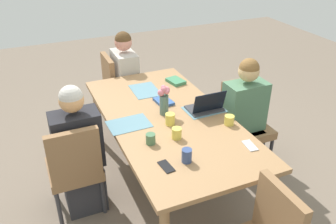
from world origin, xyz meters
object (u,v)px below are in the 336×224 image
at_px(chair_near_left_mid, 243,119).
at_px(phone_silver, 250,146).
at_px(coffee_mug_near_right, 187,156).
at_px(book_blue_cover, 176,81).
at_px(phone_black, 166,166).
at_px(chair_head_right_left_near, 119,87).
at_px(book_red_cover, 164,101).
at_px(chair_far_left_far, 75,166).
at_px(flower_vase, 164,99).
at_px(coffee_mug_near_left, 177,133).
at_px(person_head_right_left_near, 126,85).
at_px(coffee_mug_centre_left, 151,139).
at_px(person_far_left_far, 80,156).
at_px(laptop_near_left_mid, 206,107).
at_px(coffee_mug_far_left, 229,120).
at_px(dining_table, 168,124).
at_px(coffee_mug_centre_right, 170,119).
at_px(person_near_left_mid, 243,121).

bearing_deg(chair_near_left_mid, phone_silver, 147.74).
bearing_deg(chair_near_left_mid, coffee_mug_near_right, 125.33).
bearing_deg(book_blue_cover, phone_black, 141.63).
relative_size(chair_head_right_left_near, book_red_cover, 4.50).
bearing_deg(chair_far_left_far, flower_vase, -83.17).
height_order(coffee_mug_near_left, coffee_mug_near_right, coffee_mug_near_right).
bearing_deg(coffee_mug_near_left, person_head_right_left_near, -2.31).
relative_size(flower_vase, coffee_mug_centre_left, 3.28).
xyz_separation_m(chair_far_left_far, coffee_mug_near_left, (-0.31, -0.80, 0.30)).
bearing_deg(book_blue_cover, book_red_cover, 130.29).
bearing_deg(phone_black, person_far_left_far, 30.58).
relative_size(laptop_near_left_mid, coffee_mug_far_left, 3.77).
bearing_deg(coffee_mug_centre_left, book_blue_cover, -34.12).
bearing_deg(dining_table, laptop_near_left_mid, -95.43).
height_order(chair_head_right_left_near, chair_near_left_mid, same).
bearing_deg(dining_table, book_red_cover, -14.72).
bearing_deg(dining_table, person_far_left_far, 87.35).
xyz_separation_m(coffee_mug_centre_right, book_blue_cover, (0.77, -0.41, -0.03)).
height_order(chair_near_left_mid, book_blue_cover, chair_near_left_mid).
bearing_deg(laptop_near_left_mid, phone_silver, -176.18).
relative_size(laptop_near_left_mid, coffee_mug_centre_right, 3.13).
bearing_deg(coffee_mug_centre_left, flower_vase, -35.42).
height_order(person_head_right_left_near, chair_far_left_far, person_head_right_left_near).
xyz_separation_m(coffee_mug_centre_right, phone_black, (-0.54, 0.27, -0.05)).
xyz_separation_m(dining_table, coffee_mug_near_right, (-0.66, 0.14, 0.13)).
xyz_separation_m(coffee_mug_centre_left, phone_silver, (-0.34, -0.70, -0.04)).
height_order(dining_table, person_head_right_left_near, person_head_right_left_near).
bearing_deg(coffee_mug_near_right, book_red_cover, -12.57).
distance_m(coffee_mug_far_left, book_blue_cover, 0.98).
xyz_separation_m(person_far_left_far, flower_vase, (0.03, -0.80, 0.38)).
bearing_deg(phone_black, coffee_mug_near_right, -95.71).
xyz_separation_m(person_head_right_left_near, chair_far_left_far, (-1.31, 0.86, -0.03)).
bearing_deg(dining_table, coffee_mug_near_right, 168.32).
bearing_deg(person_near_left_mid, chair_far_left_far, 90.57).
bearing_deg(coffee_mug_near_left, phone_silver, -124.51).
bearing_deg(phone_black, dining_table, -30.15).
height_order(person_near_left_mid, coffee_mug_near_right, person_near_left_mid).
distance_m(chair_far_left_far, laptop_near_left_mid, 1.28).
distance_m(person_near_left_mid, laptop_near_left_mid, 0.52).
height_order(person_near_left_mid, coffee_mug_near_left, person_near_left_mid).
height_order(chair_near_left_mid, chair_far_left_far, same).
distance_m(laptop_near_left_mid, book_red_cover, 0.43).
relative_size(dining_table, person_near_left_mid, 1.75).
distance_m(person_near_left_mid, person_far_left_far, 1.63).
height_order(coffee_mug_near_right, phone_silver, coffee_mug_near_right).
xyz_separation_m(coffee_mug_centre_left, coffee_mug_far_left, (0.01, -0.73, -0.00)).
bearing_deg(chair_head_right_left_near, coffee_mug_centre_left, 172.76).
bearing_deg(person_near_left_mid, coffee_mug_centre_right, 97.04).
bearing_deg(person_far_left_far, phone_black, -143.71).
bearing_deg(coffee_mug_near_left, coffee_mug_far_left, -88.00).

